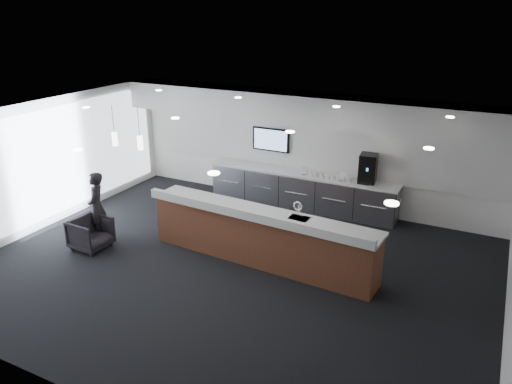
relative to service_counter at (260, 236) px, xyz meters
The scene contains 26 objects.
ground 0.87m from the service_counter, 126.00° to the right, with size 10.00×10.00×0.00m, color black.
ceiling 2.51m from the service_counter, 126.00° to the right, with size 10.00×8.00×0.02m, color black.
back_wall 3.62m from the service_counter, 96.23° to the left, with size 10.00×0.02×3.00m, color white.
left_wall 5.48m from the service_counter, behind, with size 0.02×8.00×3.00m, color white.
soffit_bulkhead 3.69m from the service_counter, 97.15° to the left, with size 10.00×0.90×0.70m, color silver.
alcove_panel 3.62m from the service_counter, 96.29° to the left, with size 9.80×0.06×1.40m, color silver.
window_blinds_wall 5.44m from the service_counter, behind, with size 0.04×7.36×2.55m, color white.
back_credenza 3.14m from the service_counter, 96.95° to the left, with size 5.06×0.66×0.95m.
wall_tv 3.81m from the service_counter, 112.19° to the left, with size 1.05×0.08×0.62m.
pendant_left 3.26m from the service_counter, behind, with size 0.12×0.12×0.30m, color #FFE6C6.
pendant_right 3.87m from the service_counter, behind, with size 0.12×0.12×0.30m, color #FFE6C6.
ceiling_can_lights 2.48m from the service_counter, 126.00° to the right, with size 7.00×5.00×0.02m, color white, non-canonical shape.
service_counter is the anchor object (origin of this frame).
coffee_machine 3.53m from the service_counter, 67.67° to the left, with size 0.45×0.56×0.71m.
info_sign_left 3.08m from the service_counter, 95.31° to the left, with size 0.16×0.02×0.23m, color white.
info_sign_right 3.14m from the service_counter, 76.02° to the left, with size 0.16×0.02×0.22m, color white.
armchair 3.75m from the service_counter, 162.35° to the right, with size 0.74×0.77×0.70m, color black.
lounge_guest 3.77m from the service_counter, 168.72° to the right, with size 0.58×0.38×1.60m, color black.
cup_0 3.15m from the service_counter, 72.62° to the left, with size 0.11×0.11×0.10m, color white.
cup_1 3.12m from the service_counter, 75.10° to the left, with size 0.11×0.11×0.10m, color white.
cup_2 3.08m from the service_counter, 77.64° to the left, with size 0.11×0.11×0.10m, color white.
cup_3 3.06m from the service_counter, 80.23° to the left, with size 0.11×0.11×0.10m, color white.
cup_4 3.04m from the service_counter, 82.86° to the left, with size 0.11×0.11×0.10m, color white.
cup_5 3.02m from the service_counter, 85.52° to the left, with size 0.11×0.11×0.10m, color white.
cup_6 3.01m from the service_counter, 88.20° to the left, with size 0.11×0.11×0.10m, color white.
cup_7 3.01m from the service_counter, 90.88° to the left, with size 0.11×0.11×0.10m, color white.
Camera 1 is at (4.48, -7.72, 5.04)m, focal length 35.00 mm.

